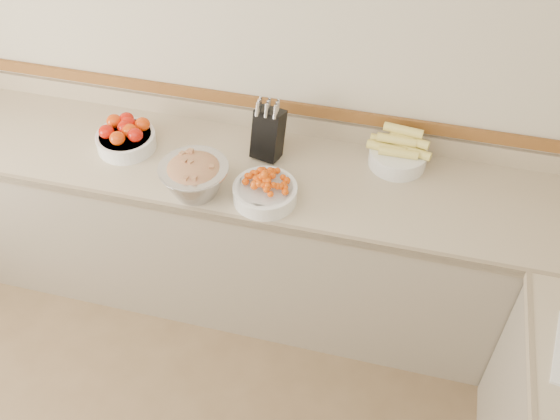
% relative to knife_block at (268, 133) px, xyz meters
% --- Properties ---
extents(back_wall, '(4.00, 0.00, 4.00)m').
position_rel_knife_block_xyz_m(back_wall, '(-0.18, 0.20, 0.27)').
color(back_wall, beige).
rests_on(back_wall, ground_plane).
extents(counter_back, '(4.00, 0.65, 1.08)m').
position_rel_knife_block_xyz_m(counter_back, '(-0.18, -0.13, -0.57)').
color(counter_back, tan).
rests_on(counter_back, ground_plane).
extents(knife_block, '(0.16, 0.18, 0.31)m').
position_rel_knife_block_xyz_m(knife_block, '(0.00, 0.00, 0.00)').
color(knife_block, black).
rests_on(knife_block, counter_back).
extents(tomato_bowl, '(0.28, 0.28, 0.14)m').
position_rel_knife_block_xyz_m(tomato_bowl, '(-0.67, -0.11, -0.06)').
color(tomato_bowl, white).
rests_on(tomato_bowl, counter_back).
extents(cherry_tomato_bowl, '(0.28, 0.28, 0.16)m').
position_rel_knife_block_xyz_m(cherry_tomato_bowl, '(0.07, -0.31, -0.07)').
color(cherry_tomato_bowl, white).
rests_on(cherry_tomato_bowl, counter_back).
extents(corn_bowl, '(0.30, 0.27, 0.20)m').
position_rel_knife_block_xyz_m(corn_bowl, '(0.60, 0.08, -0.06)').
color(corn_bowl, white).
rests_on(corn_bowl, counter_back).
extents(rhubarb_bowl, '(0.31, 0.31, 0.17)m').
position_rel_knife_block_xyz_m(rhubarb_bowl, '(-0.25, -0.33, -0.04)').
color(rhubarb_bowl, '#B2B2BA').
rests_on(rhubarb_bowl, counter_back).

